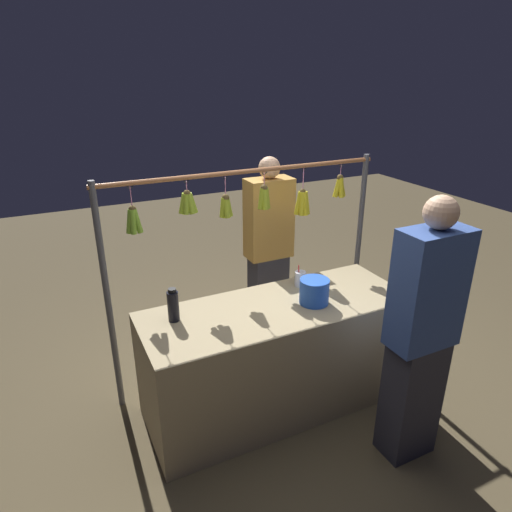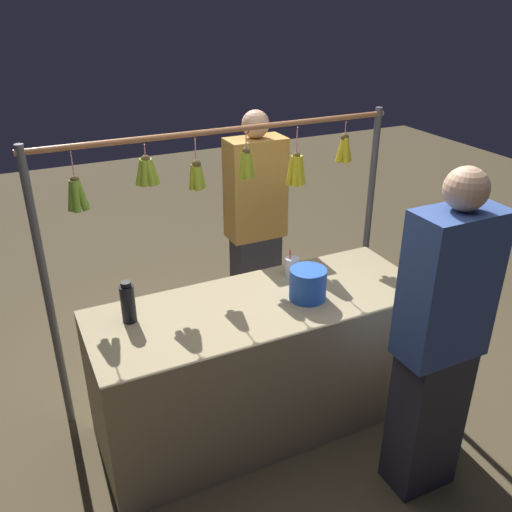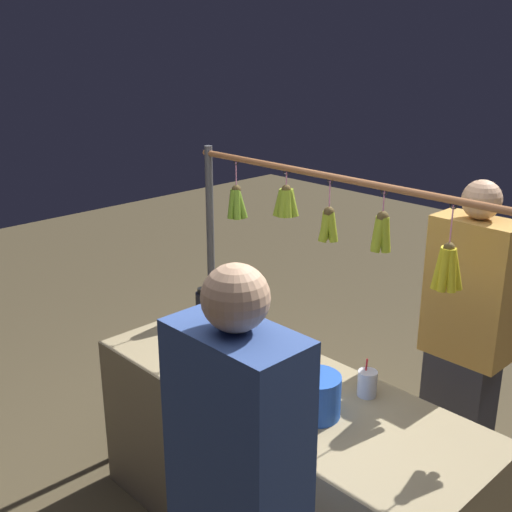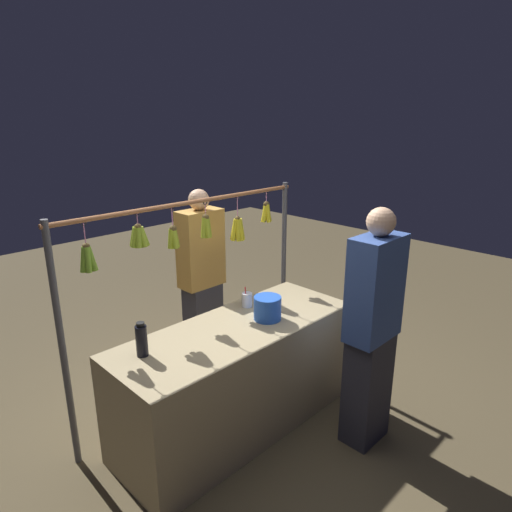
# 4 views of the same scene
# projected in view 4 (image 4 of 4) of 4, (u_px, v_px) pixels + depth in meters

# --- Properties ---
(ground_plane) EXTENTS (12.00, 12.00, 0.00)m
(ground_plane) POSITION_uv_depth(u_px,v_px,m) (238.00, 423.00, 3.46)
(ground_plane) COLOR brown
(market_counter) EXTENTS (1.88, 0.70, 0.82)m
(market_counter) POSITION_uv_depth(u_px,v_px,m) (238.00, 377.00, 3.34)
(market_counter) COLOR tan
(market_counter) RESTS_ON ground
(display_rack) EXTENTS (2.15, 0.14, 1.69)m
(display_rack) POSITION_uv_depth(u_px,v_px,m) (193.00, 257.00, 3.41)
(display_rack) COLOR #4C4C51
(display_rack) RESTS_ON ground
(water_bottle) EXTENTS (0.07, 0.07, 0.23)m
(water_bottle) POSITION_uv_depth(u_px,v_px,m) (142.00, 340.00, 2.80)
(water_bottle) COLOR black
(water_bottle) RESTS_ON market_counter
(blue_bucket) EXTENTS (0.20, 0.20, 0.18)m
(blue_bucket) POSITION_uv_depth(u_px,v_px,m) (268.00, 308.00, 3.31)
(blue_bucket) COLOR blue
(blue_bucket) RESTS_ON market_counter
(drink_cup) EXTENTS (0.08, 0.08, 0.17)m
(drink_cup) POSITION_uv_depth(u_px,v_px,m) (247.00, 300.00, 3.54)
(drink_cup) COLOR silver
(drink_cup) RESTS_ON market_counter
(vendor_person) EXTENTS (0.39, 0.21, 1.66)m
(vendor_person) POSITION_uv_depth(u_px,v_px,m) (202.00, 282.00, 4.07)
(vendor_person) COLOR #2D2D38
(vendor_person) RESTS_ON ground
(customer_person) EXTENTS (0.41, 0.22, 1.71)m
(customer_person) POSITION_uv_depth(u_px,v_px,m) (372.00, 333.00, 3.06)
(customer_person) COLOR #2D2D38
(customer_person) RESTS_ON ground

